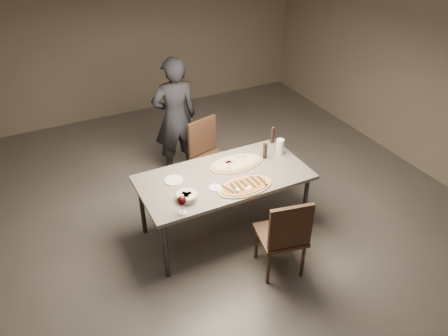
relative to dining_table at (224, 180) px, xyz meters
name	(u,v)px	position (x,y,z in m)	size (l,w,h in m)	color
room	(224,121)	(0.00, 0.00, 0.71)	(7.00, 7.00, 7.00)	#56504A
dining_table	(224,180)	(0.00, 0.00, 0.00)	(1.80, 0.90, 0.75)	slate
zucchini_pizza	(245,186)	(0.10, -0.28, 0.07)	(0.60, 0.33, 0.05)	tan
ham_pizza	(236,163)	(0.22, 0.15, 0.07)	(0.62, 0.34, 0.04)	tan
bread_basket	(187,196)	(-0.51, -0.21, 0.10)	(0.21, 0.21, 0.08)	beige
oil_dish	(216,188)	(-0.18, -0.16, 0.07)	(0.13, 0.13, 0.02)	white
pepper_mill_left	(273,135)	(0.83, 0.38, 0.16)	(0.05, 0.05, 0.21)	black
pepper_mill_right	(265,151)	(0.57, 0.12, 0.15)	(0.05, 0.05, 0.20)	black
carafe	(280,147)	(0.77, 0.12, 0.15)	(0.09, 0.09, 0.19)	silver
wine_glass	(182,201)	(-0.62, -0.38, 0.19)	(0.09, 0.09, 0.20)	silver
side_plate	(174,180)	(-0.51, 0.15, 0.06)	(0.19, 0.19, 0.01)	white
chair_near	(285,234)	(0.23, -0.84, -0.17)	(0.52, 0.52, 0.93)	#3E271A
chair_far	(208,152)	(0.21, 0.87, -0.17)	(0.54, 0.54, 0.93)	#3E271A
diner	(175,118)	(-0.01, 1.39, 0.12)	(0.59, 0.39, 1.62)	black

